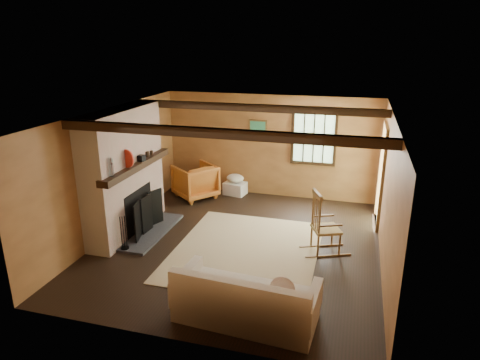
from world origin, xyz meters
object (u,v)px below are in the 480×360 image
(sofa, at_px, (246,303))
(armchair, at_px, (195,181))
(rocking_chair, at_px, (324,227))
(laundry_basket, at_px, (235,188))
(fireplace, at_px, (126,177))

(sofa, xyz_separation_m, armchair, (-2.36, 4.23, 0.13))
(rocking_chair, bearing_deg, sofa, 136.87)
(sofa, height_order, laundry_basket, sofa)
(fireplace, bearing_deg, laundry_basket, 60.72)
(fireplace, height_order, sofa, fireplace)
(sofa, height_order, armchair, armchair)
(rocking_chair, relative_size, laundry_basket, 2.27)
(sofa, bearing_deg, laundry_basket, 111.92)
(armchair, bearing_deg, laundry_basket, 155.77)
(fireplace, distance_m, armchair, 2.28)
(rocking_chair, relative_size, armchair, 1.29)
(rocking_chair, bearing_deg, laundry_basket, 20.51)
(sofa, relative_size, armchair, 2.21)
(rocking_chair, height_order, sofa, rocking_chair)
(laundry_basket, height_order, armchair, armchair)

